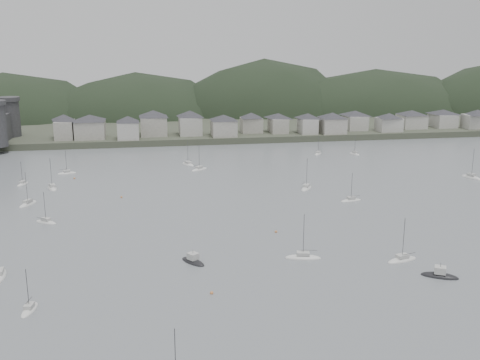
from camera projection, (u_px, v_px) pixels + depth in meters
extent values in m
plane|color=slate|center=(313.00, 311.00, 98.47)|extent=(900.00, 900.00, 0.00)
cube|color=#383D2D|center=(185.00, 112.00, 380.37)|extent=(900.00, 250.00, 3.00)
ellipsoid|color=black|center=(9.00, 138.00, 342.50)|extent=(138.98, 92.48, 81.13)
ellipsoid|color=black|center=(138.00, 134.00, 356.50)|extent=(132.08, 90.41, 79.74)
ellipsoid|color=black|center=(263.00, 135.00, 371.11)|extent=(133.88, 88.37, 101.41)
ellipsoid|color=black|center=(373.00, 130.00, 378.35)|extent=(165.81, 81.78, 82.55)
cylinder|color=#2F2F32|center=(9.00, 119.00, 265.94)|extent=(10.00, 10.00, 17.00)
cube|color=#2F2F32|center=(3.00, 128.00, 253.14)|extent=(3.50, 30.00, 12.00)
cube|color=gray|center=(65.00, 130.00, 259.95)|extent=(8.34, 12.91, 8.59)
pyramid|color=#2A2A2F|center=(64.00, 118.00, 258.57)|extent=(15.78, 15.78, 3.01)
cube|color=gray|center=(90.00, 130.00, 261.32)|extent=(13.68, 13.35, 8.36)
pyramid|color=#2A2A2F|center=(90.00, 118.00, 259.98)|extent=(20.07, 20.07, 2.93)
cube|color=#ABA8A0|center=(128.00, 131.00, 259.25)|extent=(9.78, 10.20, 8.08)
pyramid|color=#2A2A2F|center=(128.00, 119.00, 257.96)|extent=(14.83, 14.83, 2.83)
cube|color=gray|center=(154.00, 126.00, 270.36)|extent=(12.59, 13.33, 9.09)
pyramid|color=#2A2A2F|center=(153.00, 113.00, 268.90)|extent=(19.24, 19.24, 3.18)
cube|color=#ABA8A0|center=(190.00, 126.00, 271.89)|extent=(10.74, 12.17, 8.87)
pyramid|color=#2A2A2F|center=(190.00, 114.00, 270.46)|extent=(17.01, 17.01, 3.10)
cube|color=gray|center=(224.00, 128.00, 268.36)|extent=(11.63, 12.09, 7.69)
pyramid|color=#2A2A2F|center=(224.00, 117.00, 267.13)|extent=(17.61, 17.61, 2.69)
cube|color=gray|center=(251.00, 125.00, 279.25)|extent=(10.37, 9.35, 7.44)
pyramid|color=#2A2A2F|center=(251.00, 115.00, 278.06)|extent=(14.65, 14.65, 2.60)
cube|color=gray|center=(278.00, 125.00, 279.22)|extent=(8.24, 12.20, 7.22)
pyramid|color=#2A2A2F|center=(278.00, 116.00, 278.06)|extent=(15.17, 15.17, 2.53)
cube|color=#ABA8A0|center=(308.00, 126.00, 276.50)|extent=(8.06, 10.91, 7.46)
pyramid|color=#2A2A2F|center=(308.00, 116.00, 275.30)|extent=(14.08, 14.08, 2.61)
cube|color=gray|center=(332.00, 126.00, 277.11)|extent=(11.73, 11.78, 7.66)
pyramid|color=#2A2A2F|center=(333.00, 115.00, 275.88)|extent=(17.46, 17.46, 2.68)
cube|color=#ABA8A0|center=(355.00, 122.00, 289.23)|extent=(10.19, 13.02, 7.33)
pyramid|color=#2A2A2F|center=(355.00, 113.00, 288.05)|extent=(17.23, 17.23, 2.57)
cube|color=#ABA8A0|center=(389.00, 125.00, 283.31)|extent=(11.70, 9.81, 6.88)
pyramid|color=#2A2A2F|center=(389.00, 115.00, 282.21)|extent=(15.97, 15.97, 2.41)
cube|color=#ABA8A0|center=(411.00, 121.00, 294.58)|extent=(12.83, 12.48, 7.00)
pyramid|color=#2A2A2F|center=(412.00, 113.00, 293.46)|extent=(18.79, 18.79, 2.45)
cube|color=#ABA8A0|center=(443.00, 120.00, 298.15)|extent=(11.07, 13.50, 6.97)
pyramid|color=#2A2A2F|center=(443.00, 112.00, 297.03)|extent=(18.25, 18.25, 2.44)
cube|color=#ABA8A0|center=(477.00, 121.00, 293.30)|extent=(13.75, 9.12, 7.34)
pyramid|color=#2A2A2F|center=(478.00, 112.00, 292.12)|extent=(16.97, 16.97, 2.57)
ellipsoid|color=silver|center=(402.00, 260.00, 121.46)|extent=(8.08, 4.40, 1.54)
cube|color=#B9B9B4|center=(402.00, 256.00, 121.21)|extent=(3.05, 2.34, 0.70)
cylinder|color=#3F3F42|center=(404.00, 239.00, 120.28)|extent=(0.12, 0.12, 9.63)
cylinder|color=#3F3F42|center=(409.00, 254.00, 120.95)|extent=(3.37, 1.01, 0.10)
ellipsoid|color=silver|center=(46.00, 223.00, 147.35)|extent=(6.70, 5.43, 1.33)
cube|color=#B9B9B4|center=(46.00, 219.00, 147.12)|extent=(2.74, 2.50, 0.70)
cylinder|color=#3F3F42|center=(45.00, 207.00, 146.33)|extent=(0.12, 0.12, 8.29)
cylinder|color=#3F3F42|center=(41.00, 218.00, 146.20)|extent=(2.54, 1.73, 0.10)
ellipsoid|color=silver|center=(30.00, 310.00, 98.63)|extent=(3.14, 6.46, 1.24)
cube|color=#B9B9B4|center=(29.00, 306.00, 98.41)|extent=(1.75, 2.39, 0.70)
cylinder|color=#3F3F42|center=(28.00, 290.00, 97.67)|extent=(0.12, 0.12, 7.74)
cylinder|color=#3F3F42|center=(29.00, 300.00, 99.29)|extent=(0.63, 2.75, 0.10)
ellipsoid|color=silver|center=(303.00, 258.00, 122.81)|extent=(8.39, 4.31, 1.60)
cube|color=#B9B9B4|center=(303.00, 253.00, 122.55)|extent=(3.13, 2.35, 0.70)
cylinder|color=#3F3F42|center=(304.00, 236.00, 121.59)|extent=(0.12, 0.12, 10.02)
cylinder|color=#3F3F42|center=(309.00, 250.00, 122.97)|extent=(3.54, 0.91, 0.10)
ellipsoid|color=silver|center=(306.00, 189.00, 182.27)|extent=(6.47, 8.15, 1.60)
cube|color=#B9B9B4|center=(306.00, 185.00, 182.01)|extent=(3.00, 3.32, 0.70)
cylinder|color=#3F3F42|center=(307.00, 173.00, 181.04)|extent=(0.12, 0.12, 10.03)
cylinder|color=#3F3F42|center=(303.00, 183.00, 182.91)|extent=(2.02, 3.10, 0.10)
ellipsoid|color=silver|center=(28.00, 205.00, 164.02)|extent=(5.59, 8.08, 1.55)
cube|color=#B9B9B4|center=(28.00, 201.00, 163.77)|extent=(2.71, 3.19, 0.70)
cylinder|color=#3F3F42|center=(27.00, 188.00, 162.83)|extent=(0.12, 0.12, 9.71)
cylinder|color=#3F3F42|center=(29.00, 200.00, 162.53)|extent=(1.60, 3.20, 0.10)
ellipsoid|color=silver|center=(355.00, 154.00, 239.51)|extent=(3.72, 6.70, 1.28)
cube|color=#B9B9B4|center=(355.00, 152.00, 239.28)|extent=(1.96, 2.53, 0.70)
cylinder|color=#3F3F42|center=(355.00, 145.00, 238.52)|extent=(0.12, 0.12, 7.98)
cylinder|color=#3F3F42|center=(355.00, 151.00, 238.04)|extent=(0.89, 2.79, 0.10)
ellipsoid|color=silver|center=(199.00, 170.00, 209.75)|extent=(7.53, 6.64, 1.53)
cube|color=#B9B9B4|center=(199.00, 167.00, 209.50)|extent=(3.14, 2.97, 0.70)
cylinder|color=#3F3F42|center=(199.00, 157.00, 208.58)|extent=(0.12, 0.12, 9.56)
cylinder|color=#3F3F42|center=(196.00, 165.00, 210.00)|extent=(2.77, 2.20, 0.10)
ellipsoid|color=silver|center=(67.00, 174.00, 203.53)|extent=(7.11, 3.59, 1.36)
cube|color=#B9B9B4|center=(67.00, 171.00, 203.29)|extent=(2.65, 1.97, 0.70)
cylinder|color=#3F3F42|center=(66.00, 162.00, 202.48)|extent=(0.12, 0.12, 8.50)
cylinder|color=#3F3F42|center=(63.00, 169.00, 203.22)|extent=(3.01, 0.76, 0.10)
ellipsoid|color=silver|center=(23.00, 184.00, 187.78)|extent=(3.82, 6.50, 1.24)
cube|color=#B9B9B4|center=(23.00, 182.00, 187.56)|extent=(1.97, 2.49, 0.70)
cylinder|color=#3F3F42|center=(22.00, 173.00, 186.82)|extent=(0.12, 0.12, 7.74)
cylinder|color=#3F3F42|center=(22.00, 179.00, 188.38)|extent=(0.97, 2.68, 0.10)
ellipsoid|color=silver|center=(351.00, 201.00, 167.88)|extent=(7.17, 3.31, 1.38)
cube|color=#B9B9B4|center=(351.00, 198.00, 167.65)|extent=(2.63, 1.89, 0.70)
cylinder|color=#3F3F42|center=(352.00, 187.00, 166.82)|extent=(0.12, 0.12, 8.62)
cylinder|color=#3F3F42|center=(355.00, 196.00, 167.53)|extent=(3.08, 0.61, 0.10)
ellipsoid|color=silver|center=(52.00, 189.00, 182.35)|extent=(4.88, 8.45, 1.61)
cube|color=#B9B9B4|center=(52.00, 185.00, 182.09)|extent=(2.54, 3.22, 0.70)
cylinder|color=#3F3F42|center=(51.00, 173.00, 181.12)|extent=(0.12, 0.12, 10.06)
cylinder|color=#3F3F42|center=(50.00, 185.00, 180.57)|extent=(1.19, 3.48, 0.10)
ellipsoid|color=silver|center=(471.00, 178.00, 197.18)|extent=(5.22, 8.64, 1.65)
cube|color=#B9B9B4|center=(472.00, 175.00, 196.91)|extent=(2.67, 3.32, 0.70)
cylinder|color=#3F3F42|center=(473.00, 163.00, 195.92)|extent=(0.12, 0.12, 10.29)
cylinder|color=#3F3F42|center=(473.00, 174.00, 195.36)|extent=(1.33, 3.53, 0.10)
ellipsoid|color=silver|center=(318.00, 154.00, 239.87)|extent=(5.38, 6.32, 1.27)
cube|color=#B9B9B4|center=(318.00, 152.00, 239.65)|extent=(2.44, 2.62, 0.70)
cylinder|color=#3F3F42|center=(318.00, 145.00, 238.90)|extent=(0.12, 0.12, 7.93)
cylinder|color=#3F3F42|center=(316.00, 150.00, 240.29)|extent=(1.77, 2.36, 0.10)
ellipsoid|color=silver|center=(188.00, 165.00, 218.49)|extent=(5.67, 8.10, 1.56)
cube|color=#B9B9B4|center=(188.00, 162.00, 218.24)|extent=(2.74, 3.21, 0.70)
cylinder|color=#3F3F42|center=(188.00, 152.00, 217.30)|extent=(0.12, 0.12, 9.75)
cylinder|color=#3F3F42|center=(189.00, 160.00, 219.42)|extent=(1.63, 3.20, 0.10)
ellipsoid|color=black|center=(440.00, 277.00, 113.03)|extent=(7.82, 6.02, 1.64)
cube|color=#B9B9B4|center=(440.00, 270.00, 112.68)|extent=(2.98, 2.92, 1.40)
cylinder|color=#3F3F42|center=(441.00, 266.00, 112.47)|extent=(0.10, 0.10, 1.20)
ellipsoid|color=black|center=(193.00, 262.00, 120.53)|extent=(6.00, 7.17, 1.53)
cube|color=#B9B9B4|center=(193.00, 256.00, 120.20)|extent=(2.79, 2.83, 1.40)
cylinder|color=#3F3F42|center=(193.00, 252.00, 119.98)|extent=(0.10, 0.10, 1.20)
sphere|color=#CB7D43|center=(74.00, 178.00, 195.86)|extent=(0.70, 0.70, 0.70)
sphere|color=#CB7D43|center=(121.00, 197.00, 171.60)|extent=(0.70, 0.70, 0.70)
sphere|color=#CB7D43|center=(276.00, 232.00, 139.84)|extent=(0.70, 0.70, 0.70)
sphere|color=#CB7D43|center=(212.00, 293.00, 105.31)|extent=(0.70, 0.70, 0.70)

